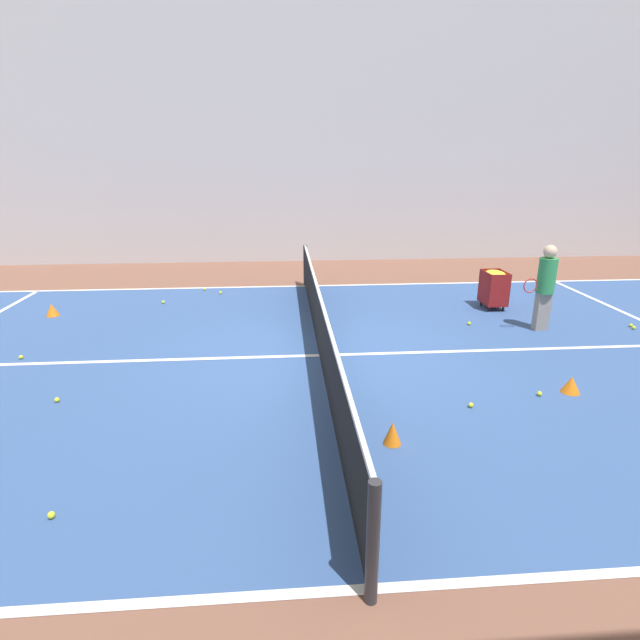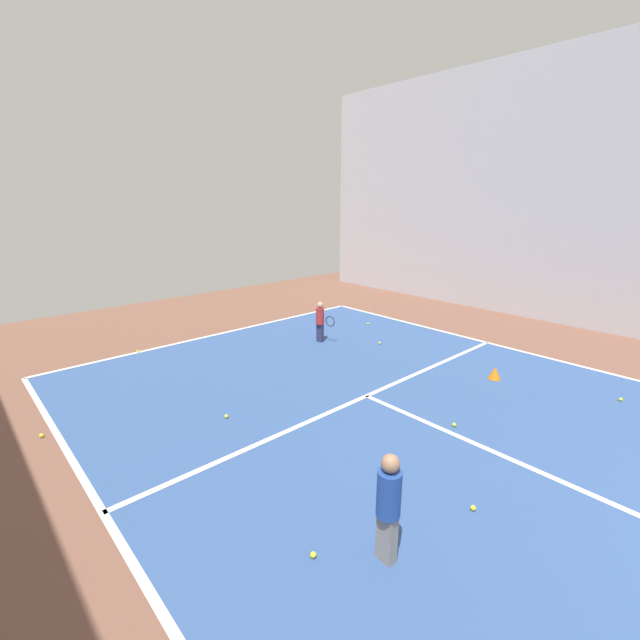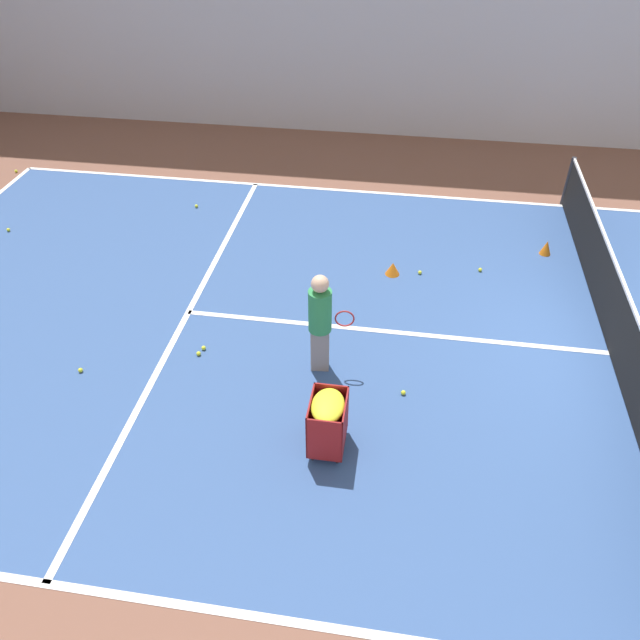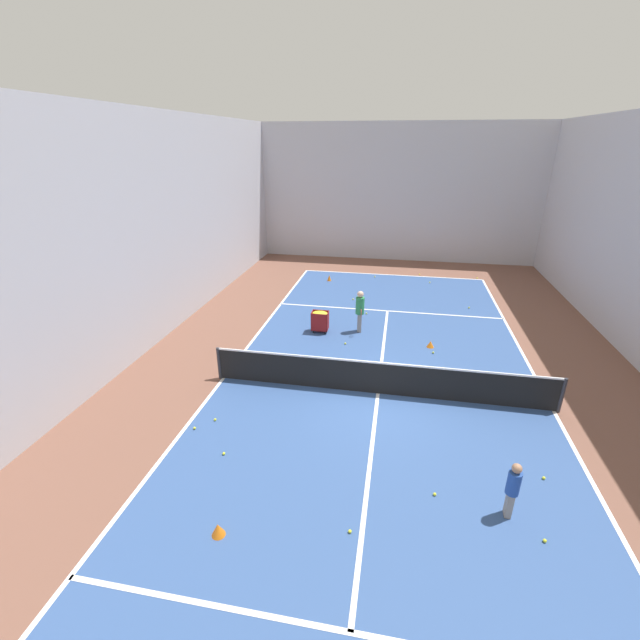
{
  "view_description": "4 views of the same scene",
  "coord_description": "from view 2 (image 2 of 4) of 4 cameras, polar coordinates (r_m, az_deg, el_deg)",
  "views": [
    {
      "loc": [
        7.79,
        -0.61,
        3.17
      ],
      "look_at": [
        0.0,
        0.0,
        0.63
      ],
      "focal_mm": 28.0,
      "sensor_mm": 36.0,
      "label": 1
    },
    {
      "loc": [
        5.78,
        -1.69,
        3.7
      ],
      "look_at": [
        -1.56,
        -9.8,
        0.61
      ],
      "focal_mm": 24.0,
      "sensor_mm": 36.0,
      "label": 2
    },
    {
      "loc": [
        -7.79,
        3.3,
        6.34
      ],
      "look_at": [
        -1.0,
        4.35,
        0.91
      ],
      "focal_mm": 35.0,
      "sensor_mm": 36.0,
      "label": 3
    },
    {
      "loc": [
        0.31,
        -10.86,
        6.87
      ],
      "look_at": [
        -2.49,
        4.02,
        0.5
      ],
      "focal_mm": 24.0,
      "sensor_mm": 36.0,
      "label": 4
    }
  ],
  "objects": [
    {
      "name": "tennis_ball_8",
      "position": [
        5.22,
        -0.9,
        -28.83
      ],
      "size": [
        0.07,
        0.07,
        0.07
      ],
      "primitive_type": "sphere",
      "color": "yellow",
      "rests_on": "ground"
    },
    {
      "name": "tennis_ball_2",
      "position": [
        7.85,
        -12.38,
        -12.43
      ],
      "size": [
        0.07,
        0.07,
        0.07
      ],
      "primitive_type": "sphere",
      "color": "yellow",
      "rests_on": "ground"
    },
    {
      "name": "line_service_near",
      "position": [
        8.51,
        6.21,
        -10.03
      ],
      "size": [
        9.62,
        0.1,
        0.0
      ],
      "primitive_type": "cube",
      "color": "white",
      "rests_on": "ground"
    },
    {
      "name": "training_cone_2",
      "position": [
        9.91,
        22.28,
        -6.54
      ],
      "size": [
        0.26,
        0.26,
        0.26
      ],
      "primitive_type": "cone",
      "color": "orange",
      "rests_on": "ground"
    },
    {
      "name": "tennis_ball_14",
      "position": [
        10.05,
        35.18,
        -8.65
      ],
      "size": [
        0.07,
        0.07,
        0.07
      ],
      "primitive_type": "sphere",
      "color": "yellow",
      "rests_on": "ground"
    },
    {
      "name": "tennis_ball_6",
      "position": [
        11.66,
        -23.13,
        -3.85
      ],
      "size": [
        0.07,
        0.07,
        0.07
      ],
      "primitive_type": "sphere",
      "color": "yellow",
      "rests_on": "ground"
    },
    {
      "name": "line_baseline_near",
      "position": [
        12.58,
        -12.8,
        -1.7
      ],
      "size": [
        9.62,
        0.1,
        0.0
      ],
      "primitive_type": "cube",
      "color": "white",
      "rests_on": "ground"
    },
    {
      "name": "player_near_baseline",
      "position": [
        11.36,
        0.07,
        0.11
      ],
      "size": [
        0.29,
        0.54,
        1.1
      ],
      "rotation": [
        0.0,
        0.0,
        1.79
      ],
      "color": "#2D3351",
      "rests_on": "ground"
    },
    {
      "name": "tennis_ball_11",
      "position": [
        13.14,
        6.44,
        -0.5
      ],
      "size": [
        0.07,
        0.07,
        0.07
      ],
      "primitive_type": "sphere",
      "color": "yellow",
      "rests_on": "ground"
    },
    {
      "name": "tennis_ball_4",
      "position": [
        8.42,
        -33.13,
        -12.78
      ],
      "size": [
        0.07,
        0.07,
        0.07
      ],
      "primitive_type": "sphere",
      "color": "yellow",
      "rests_on": "ground"
    },
    {
      "name": "tennis_ball_1",
      "position": [
        7.76,
        17.46,
        -13.18
      ],
      "size": [
        0.07,
        0.07,
        0.07
      ],
      "primitive_type": "sphere",
      "color": "yellow",
      "rests_on": "ground"
    },
    {
      "name": "child_midcourt",
      "position": [
        4.79,
        9.12,
        -22.78
      ],
      "size": [
        0.26,
        0.26,
        1.27
      ],
      "rotation": [
        0.0,
        0.0,
        1.53
      ],
      "color": "gray",
      "rests_on": "ground"
    },
    {
      "name": "tennis_ball_18",
      "position": [
        6.05,
        19.75,
        -22.52
      ],
      "size": [
        0.07,
        0.07,
        0.07
      ],
      "primitive_type": "sphere",
      "color": "yellow",
      "rests_on": "ground"
    },
    {
      "name": "tennis_ball_15",
      "position": [
        11.44,
        7.93,
        -3.04
      ],
      "size": [
        0.07,
        0.07,
        0.07
      ],
      "primitive_type": "sphere",
      "color": "yellow",
      "rests_on": "ground"
    }
  ]
}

